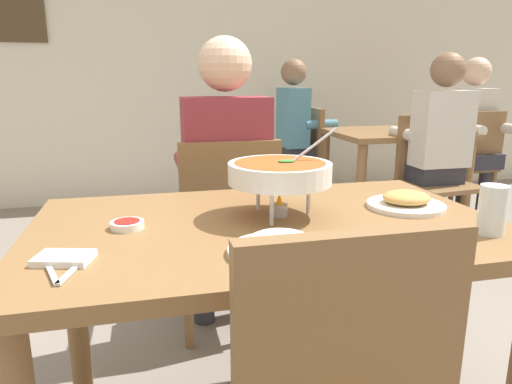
% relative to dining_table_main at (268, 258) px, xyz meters
% --- Properties ---
extents(cafe_rear_partition, '(10.00, 0.10, 3.00)m').
position_rel_dining_table_main_xyz_m(cafe_rear_partition, '(0.00, 3.26, 0.86)').
color(cafe_rear_partition, beige).
rests_on(cafe_rear_partition, ground_plane).
extents(picture_frame_hung, '(0.44, 0.03, 0.56)m').
position_rel_dining_table_main_xyz_m(picture_frame_hung, '(-1.32, 3.20, 1.09)').
color(picture_frame_hung, '#4C3823').
extents(dining_table_main, '(1.31, 0.82, 0.75)m').
position_rel_dining_table_main_xyz_m(dining_table_main, '(0.00, 0.00, 0.00)').
color(dining_table_main, brown).
rests_on(dining_table_main, ground_plane).
extents(chair_diner_main, '(0.44, 0.44, 0.90)m').
position_rel_dining_table_main_xyz_m(chair_diner_main, '(-0.00, 0.69, -0.13)').
color(chair_diner_main, brown).
rests_on(chair_diner_main, ground_plane).
extents(diner_main, '(0.40, 0.45, 1.31)m').
position_rel_dining_table_main_xyz_m(diner_main, '(0.00, 0.73, 0.11)').
color(diner_main, '#2D2D38').
rests_on(diner_main, ground_plane).
extents(curry_bowl, '(0.33, 0.30, 0.26)m').
position_rel_dining_table_main_xyz_m(curry_bowl, '(0.05, 0.04, 0.24)').
color(curry_bowl, silver).
rests_on(curry_bowl, dining_table_main).
extents(rice_plate, '(0.24, 0.24, 0.06)m').
position_rel_dining_table_main_xyz_m(rice_plate, '(-0.04, -0.25, 0.13)').
color(rice_plate, white).
rests_on(rice_plate, dining_table_main).
extents(appetizer_plate, '(0.24, 0.24, 0.06)m').
position_rel_dining_table_main_xyz_m(appetizer_plate, '(0.46, 0.04, 0.13)').
color(appetizer_plate, white).
rests_on(appetizer_plate, dining_table_main).
extents(sauce_dish, '(0.09, 0.09, 0.02)m').
position_rel_dining_table_main_xyz_m(sauce_dish, '(-0.39, 0.03, 0.12)').
color(sauce_dish, white).
rests_on(sauce_dish, dining_table_main).
extents(napkin_folded, '(0.14, 0.11, 0.02)m').
position_rel_dining_table_main_xyz_m(napkin_folded, '(-0.52, -0.18, 0.12)').
color(napkin_folded, white).
rests_on(napkin_folded, dining_table_main).
extents(fork_utensil, '(0.07, 0.17, 0.01)m').
position_rel_dining_table_main_xyz_m(fork_utensil, '(-0.54, -0.23, 0.12)').
color(fork_utensil, silver).
rests_on(fork_utensil, dining_table_main).
extents(spoon_utensil, '(0.06, 0.17, 0.01)m').
position_rel_dining_table_main_xyz_m(spoon_utensil, '(-0.49, -0.23, 0.12)').
color(spoon_utensil, silver).
rests_on(spoon_utensil, dining_table_main).
extents(drink_glass, '(0.07, 0.07, 0.13)m').
position_rel_dining_table_main_xyz_m(drink_glass, '(0.53, -0.24, 0.17)').
color(drink_glass, silver).
rests_on(drink_glass, dining_table_main).
extents(dining_table_far, '(1.00, 0.80, 0.75)m').
position_rel_dining_table_main_xyz_m(dining_table_far, '(1.58, 2.05, -0.02)').
color(dining_table_far, brown).
rests_on(dining_table_far, ground_plane).
extents(chair_bg_left, '(0.47, 0.47, 0.90)m').
position_rel_dining_table_main_xyz_m(chair_bg_left, '(1.01, 2.58, -0.13)').
color(chair_bg_left, brown).
rests_on(chair_bg_left, ground_plane).
extents(chair_bg_middle, '(0.49, 0.49, 0.90)m').
position_rel_dining_table_main_xyz_m(chair_bg_middle, '(1.59, 1.55, -0.13)').
color(chair_bg_middle, brown).
rests_on(chair_bg_middle, ground_plane).
extents(chair_bg_right, '(0.44, 0.44, 0.90)m').
position_rel_dining_table_main_xyz_m(chair_bg_right, '(2.20, 1.95, -0.13)').
color(chair_bg_right, brown).
rests_on(chair_bg_right, ground_plane).
extents(patron_bg_left, '(0.45, 0.40, 1.31)m').
position_rel_dining_table_main_xyz_m(patron_bg_left, '(0.96, 2.61, 0.11)').
color(patron_bg_left, '#2D2D38').
rests_on(patron_bg_left, ground_plane).
extents(patron_bg_middle, '(0.40, 0.45, 1.31)m').
position_rel_dining_table_main_xyz_m(patron_bg_middle, '(1.59, 1.51, 0.11)').
color(patron_bg_middle, '#2D2D38').
rests_on(patron_bg_middle, ground_plane).
extents(patron_bg_right, '(0.40, 0.45, 1.31)m').
position_rel_dining_table_main_xyz_m(patron_bg_right, '(2.24, 1.98, 0.11)').
color(patron_bg_right, '#2D2D38').
rests_on(patron_bg_right, ground_plane).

